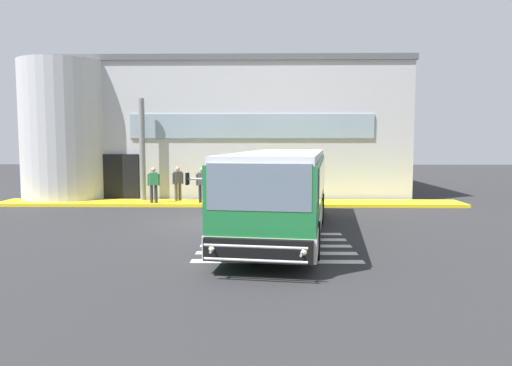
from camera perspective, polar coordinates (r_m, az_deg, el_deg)
name	(u,v)px	position (r m, az deg, el deg)	size (l,w,h in m)	color
ground_plane	(221,222)	(18.07, -4.28, -4.68)	(80.00, 90.00, 0.02)	#2B2B2D
bay_paint_stripes	(276,246)	(13.87, 2.40, -7.59)	(4.40, 3.96, 0.01)	silver
terminal_building	(227,131)	(29.39, -3.51, 6.26)	(20.01, 13.80, 7.36)	#B7B7BC
boarding_curb	(230,203)	(22.78, -3.15, -2.44)	(22.21, 2.00, 0.15)	yellow
entry_support_column	(142,150)	(23.91, -13.58, 3.95)	(0.28, 0.28, 4.98)	slate
bus_main_foreground	(282,194)	(15.49, 3.17, -1.28)	(4.38, 11.02, 2.70)	#1E7238
passenger_near_column	(154,183)	(22.68, -12.28, -0.03)	(0.57, 0.32, 1.68)	#2D2D33
passenger_by_doorway	(178,182)	(23.34, -9.42, 0.16)	(0.50, 0.40, 1.68)	#4C4233
passenger_at_curb_edge	(202,182)	(22.43, -6.53, 0.09)	(0.59, 0.38, 1.68)	#1E2338
safety_bollard_yellow	(292,198)	(21.52, 4.33, -1.88)	(0.18, 0.18, 0.90)	yellow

